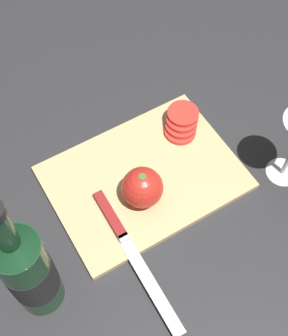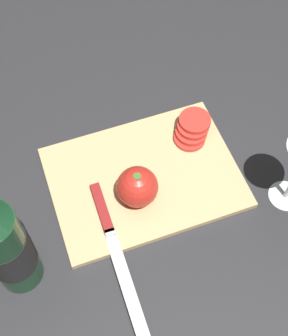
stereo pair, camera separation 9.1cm
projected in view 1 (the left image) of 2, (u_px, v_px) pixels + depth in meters
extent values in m
plane|color=#28282B|center=(115.00, 177.00, 0.95)|extent=(3.00, 3.00, 0.00)
cube|color=tan|center=(144.00, 177.00, 0.94)|extent=(0.37, 0.27, 0.01)
cylinder|color=#14381E|center=(30.00, 274.00, 0.73)|extent=(0.08, 0.08, 0.22)
cone|color=#14381E|center=(11.00, 245.00, 0.63)|extent=(0.07, 0.07, 0.02)
cylinder|color=#14381E|center=(1.00, 229.00, 0.59)|extent=(0.03, 0.03, 0.08)
cylinder|color=black|center=(31.00, 275.00, 0.74)|extent=(0.08, 0.08, 0.09)
cylinder|color=silver|center=(282.00, 172.00, 0.95)|extent=(0.07, 0.07, 0.00)
cylinder|color=silver|center=(287.00, 163.00, 0.92)|extent=(0.01, 0.01, 0.07)
sphere|color=red|center=(142.00, 188.00, 0.88)|extent=(0.08, 0.08, 0.08)
cylinder|color=#47702D|center=(142.00, 178.00, 0.85)|extent=(0.01, 0.01, 0.01)
cube|color=silver|center=(151.00, 285.00, 0.82)|extent=(0.03, 0.20, 0.00)
cube|color=silver|center=(124.00, 238.00, 0.86)|extent=(0.02, 0.01, 0.01)
cube|color=maroon|center=(110.00, 215.00, 0.88)|extent=(0.02, 0.11, 0.01)
cylinder|color=red|center=(180.00, 131.00, 0.99)|extent=(0.07, 0.07, 0.01)
cylinder|color=red|center=(181.00, 126.00, 0.98)|extent=(0.07, 0.07, 0.01)
cylinder|color=red|center=(182.00, 120.00, 0.98)|extent=(0.07, 0.07, 0.01)
cylinder|color=red|center=(183.00, 114.00, 0.98)|extent=(0.07, 0.07, 0.01)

